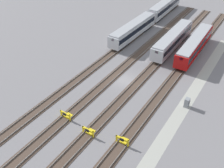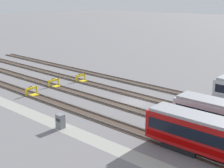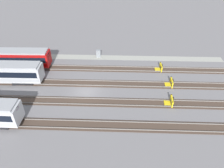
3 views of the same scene
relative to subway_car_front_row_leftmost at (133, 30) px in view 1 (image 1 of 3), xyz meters
name	(u,v)px [view 1 (image 1 of 3)]	position (x,y,z in m)	size (l,w,h in m)	color
ground_plane	(124,81)	(-17.03, -7.52, -2.04)	(400.00, 400.00, 0.00)	slate
service_walkway	(187,103)	(-17.03, -19.49, -2.04)	(54.00, 2.00, 0.01)	#9E9E93
rail_track_nearest	(162,93)	(-17.03, -15.00, -2.00)	(90.00, 2.24, 0.21)	#47382D
rail_track_near_inner	(136,85)	(-17.03, -10.01, -2.00)	(90.00, 2.24, 0.21)	#47382D
rail_track_middle	(113,76)	(-17.03, -5.02, -2.00)	(90.00, 2.24, 0.21)	#47382D
rail_track_far_inner	(92,69)	(-17.03, -0.03, -2.00)	(90.00, 2.24, 0.21)	#47382D
subway_car_front_row_leftmost	(133,30)	(0.00, 0.00, 0.00)	(18.04, 3.09, 3.70)	#B7BABF
subway_car_front_row_left_inner	(173,40)	(0.00, -9.98, 0.00)	(18.02, 2.99, 3.70)	#B7BABF
subway_car_front_row_centre	(195,45)	(0.00, -14.95, 0.00)	(18.05, 3.15, 3.70)	#A80F0F
subway_car_front_row_right_inner	(165,7)	(18.93, -0.01, 0.00)	(18.05, 3.20, 3.70)	#B7BABF
bumper_stop_nearest_track	(123,140)	(-30.25, -15.00, -1.53)	(1.36, 2.01, 1.22)	yellow
bumper_stop_near_inner_track	(89,131)	(-31.38, -10.02, -1.53)	(1.36, 2.01, 1.22)	yellow
bumper_stop_middle_track	(67,115)	(-30.49, -5.03, -1.53)	(1.38, 2.01, 1.22)	yellow
electrical_cabinet	(187,103)	(-18.02, -19.78, -1.24)	(0.90, 0.73, 1.60)	gray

